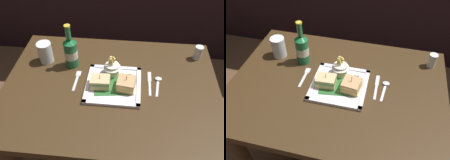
# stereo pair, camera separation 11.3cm
# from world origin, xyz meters

# --- Properties ---
(ground_plane) EXTENTS (6.00, 6.00, 0.00)m
(ground_plane) POSITION_xyz_m (0.00, 0.00, 0.00)
(ground_plane) COLOR brown
(dining_table) EXTENTS (1.05, 0.78, 0.76)m
(dining_table) POSITION_xyz_m (0.00, 0.00, 0.59)
(dining_table) COLOR #3A2714
(dining_table) RESTS_ON ground_plane
(square_plate) EXTENTS (0.26, 0.26, 0.02)m
(square_plate) POSITION_xyz_m (0.01, 0.00, 0.77)
(square_plate) COLOR white
(square_plate) RESTS_ON dining_table
(sandwich_half_left) EXTENTS (0.09, 0.07, 0.07)m
(sandwich_half_left) POSITION_xyz_m (-0.05, -0.02, 0.80)
(sandwich_half_left) COLOR tan
(sandwich_half_left) RESTS_ON square_plate
(sandwich_half_right) EXTENTS (0.09, 0.09, 0.08)m
(sandwich_half_right) POSITION_xyz_m (0.08, -0.02, 0.80)
(sandwich_half_right) COLOR tan
(sandwich_half_right) RESTS_ON square_plate
(fries_cup) EXTENTS (0.09, 0.09, 0.10)m
(fries_cup) POSITION_xyz_m (-0.00, 0.08, 0.81)
(fries_cup) COLOR silver
(fries_cup) RESTS_ON square_plate
(beer_bottle) EXTENTS (0.07, 0.07, 0.24)m
(beer_bottle) POSITION_xyz_m (-0.22, 0.14, 0.85)
(beer_bottle) COLOR #21683C
(beer_bottle) RESTS_ON dining_table
(water_glass) EXTENTS (0.08, 0.08, 0.11)m
(water_glass) POSITION_xyz_m (-0.36, 0.16, 0.81)
(water_glass) COLOR silver
(water_glass) RESTS_ON dining_table
(fork) EXTENTS (0.02, 0.14, 0.00)m
(fork) POSITION_xyz_m (-0.17, 0.03, 0.76)
(fork) COLOR silver
(fork) RESTS_ON dining_table
(knife) EXTENTS (0.02, 0.17, 0.00)m
(knife) POSITION_xyz_m (0.19, 0.04, 0.76)
(knife) COLOR silver
(knife) RESTS_ON dining_table
(spoon) EXTENTS (0.04, 0.13, 0.01)m
(spoon) POSITION_xyz_m (0.23, 0.05, 0.77)
(spoon) COLOR silver
(spoon) RESTS_ON dining_table
(salt_shaker) EXTENTS (0.04, 0.04, 0.08)m
(salt_shaker) POSITION_xyz_m (0.45, 0.26, 0.79)
(salt_shaker) COLOR silver
(salt_shaker) RESTS_ON dining_table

